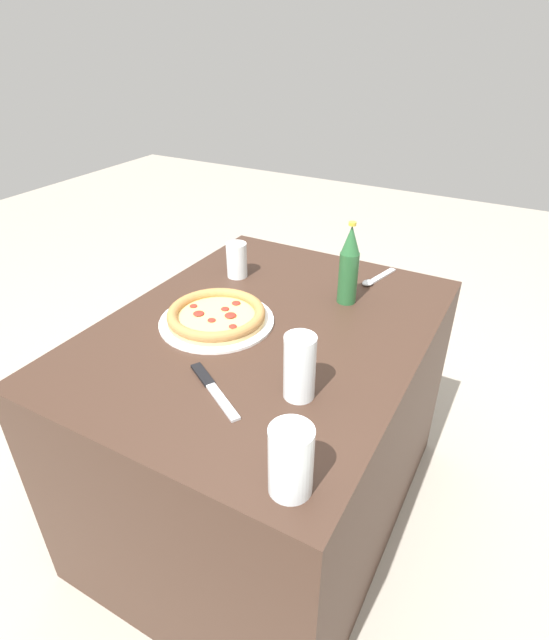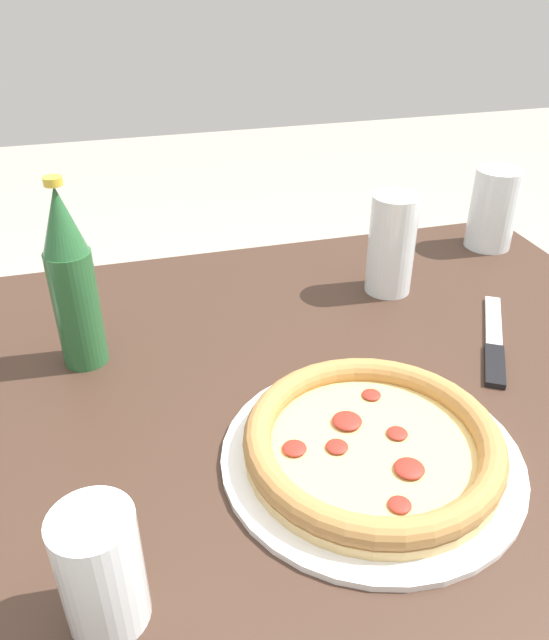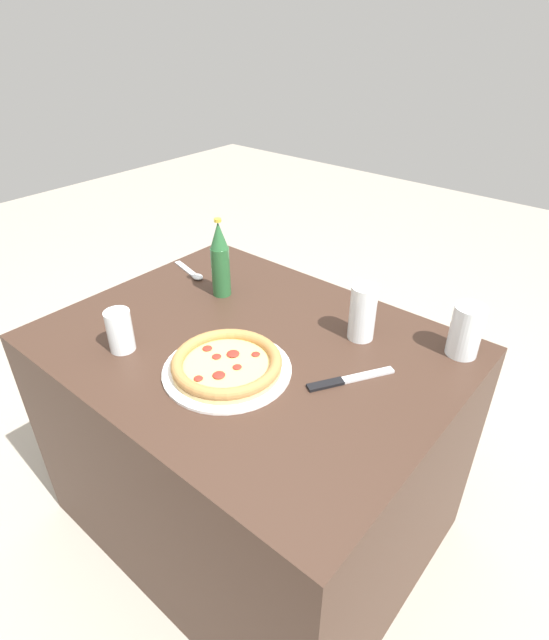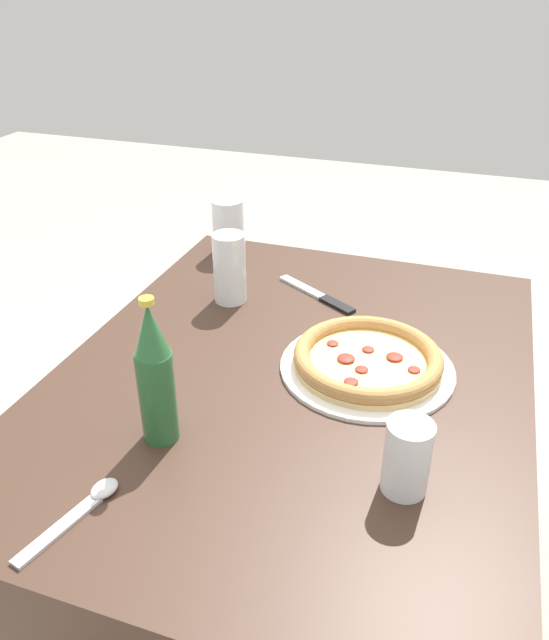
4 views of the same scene
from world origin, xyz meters
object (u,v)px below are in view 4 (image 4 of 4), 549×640
Objects in this scene: glass_cola at (228,229)px; spoon at (86,505)px; glass_iced_tea at (230,270)px; glass_mango_juice at (407,460)px; beer_bottle at (155,375)px; pizza_pepperoni at (367,360)px; knife at (319,296)px.

glass_cola is 0.81× the size of spoon.
glass_iced_tea reaches higher than glass_mango_juice.
glass_cola is 0.57× the size of beer_bottle.
glass_cola is 0.74m from beer_bottle.
pizza_pepperoni is 0.31m from glass_mango_juice.
glass_cola is at bearing -141.15° from glass_mango_juice.
glass_cola is at bearing -156.71° from glass_iced_tea.
spoon is at bearing 9.62° from glass_cola.
glass_iced_tea reaches higher than spoon.
beer_bottle is at bearing 8.90° from glass_iced_tea.
beer_bottle reaches higher than glass_mango_juice.
spoon is at bearing -11.12° from knife.
glass_iced_tea is at bearing -134.80° from glass_mango_juice.
glass_cola is 0.68× the size of knife.
pizza_pepperoni reaches higher than knife.
spoon is (0.89, 0.15, -0.06)m from glass_cola.
glass_cola is (-0.42, -0.46, 0.04)m from pizza_pepperoni.
beer_bottle reaches higher than spoon.
glass_cola is at bearing -119.84° from knife.
glass_mango_juice is 0.61m from knife.
glass_mango_juice is 0.46m from spoon.
knife is 0.74m from spoon.
glass_mango_juice is 0.39m from beer_bottle.
spoon is at bearing -9.52° from beer_bottle.
glass_iced_tea is at bearing -67.21° from knife.
glass_mango_juice is at bearing 38.85° from glass_cola.
pizza_pepperoni is at bearing 32.68° from knife.
knife is at bearing -147.32° from pizza_pepperoni.
pizza_pepperoni is 0.30m from knife.
beer_bottle reaches higher than pizza_pepperoni.
knife is (0.17, 0.29, -0.06)m from glass_cola.
knife is (-0.25, -0.16, -0.02)m from pizza_pepperoni.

